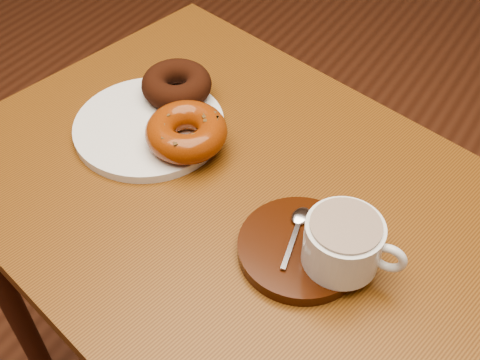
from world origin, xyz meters
The scene contains 7 objects.
cafe_table centered at (0.21, 0.13, 0.63)m, with size 0.90×0.74×0.75m.
donut_plate centered at (0.05, 0.16, 0.76)m, with size 0.23×0.23×0.01m, color white.
donut_cinnamon centered at (0.04, 0.24, 0.79)m, with size 0.11×0.11×0.04m, color black.
donut_caramel centered at (0.12, 0.15, 0.79)m, with size 0.17×0.17×0.04m.
saucer centered at (0.36, 0.08, 0.76)m, with size 0.16×0.16×0.02m, color #331407.
coffee_cup centered at (0.41, 0.08, 0.80)m, with size 0.13×0.10×0.07m.
teaspoon centered at (0.34, 0.10, 0.77)m, with size 0.04×0.10×0.01m.
Camera 1 is at (0.55, -0.36, 1.37)m, focal length 45.00 mm.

